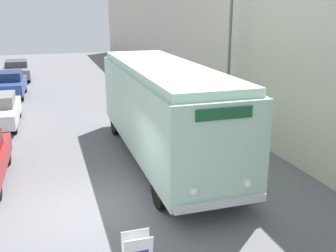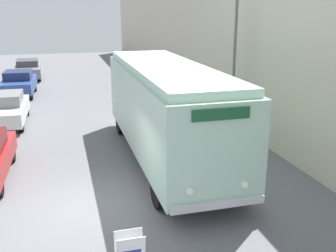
# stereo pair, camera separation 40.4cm
# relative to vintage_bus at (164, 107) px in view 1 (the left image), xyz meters

# --- Properties ---
(ground_plane) EXTENTS (80.00, 80.00, 0.00)m
(ground_plane) POSITION_rel_vintage_bus_xyz_m (-3.07, -3.03, -1.95)
(ground_plane) COLOR slate
(building_wall_right) EXTENTS (0.30, 60.00, 6.90)m
(building_wall_right) POSITION_rel_vintage_bus_xyz_m (4.31, 6.97, 1.50)
(building_wall_right) COLOR beige
(building_wall_right) RESTS_ON ground_plane
(vintage_bus) EXTENTS (2.61, 9.87, 3.44)m
(vintage_bus) POSITION_rel_vintage_bus_xyz_m (0.00, 0.00, 0.00)
(vintage_bus) COLOR black
(vintage_bus) RESTS_ON ground_plane
(streetlamp) EXTENTS (0.36, 0.36, 6.29)m
(streetlamp) POSITION_rel_vintage_bus_xyz_m (3.46, 2.01, 2.14)
(streetlamp) COLOR #595E60
(streetlamp) RESTS_ON ground_plane
(parked_car_far) EXTENTS (1.99, 4.08, 1.56)m
(parked_car_far) POSITION_rel_vintage_bus_xyz_m (-6.09, 12.82, -1.15)
(parked_car_far) COLOR black
(parked_car_far) RESTS_ON ground_plane
(parked_car_distant) EXTENTS (2.03, 4.84, 1.45)m
(parked_car_distant) POSITION_rel_vintage_bus_xyz_m (-5.94, 19.36, -1.20)
(parked_car_distant) COLOR black
(parked_car_distant) RESTS_ON ground_plane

